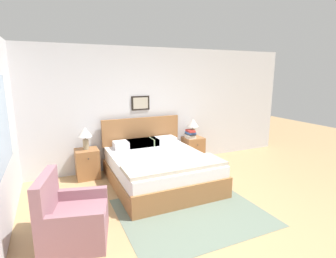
# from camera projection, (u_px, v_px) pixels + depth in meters

# --- Properties ---
(ground_plane) EXTENTS (16.00, 16.00, 0.00)m
(ground_plane) POSITION_uv_depth(u_px,v_px,m) (213.00, 225.00, 3.61)
(ground_plane) COLOR tan
(wall_back) EXTENTS (7.41, 0.09, 2.60)m
(wall_back) POSITION_uv_depth(u_px,v_px,m) (145.00, 108.00, 5.77)
(wall_back) COLOR silver
(wall_back) RESTS_ON ground_plane
(wall_left) EXTENTS (0.08, 5.10, 2.60)m
(wall_left) POSITION_uv_depth(u_px,v_px,m) (1.00, 130.00, 3.50)
(wall_left) COLOR silver
(wall_left) RESTS_ON ground_plane
(area_rug_main) EXTENTS (2.08, 1.77, 0.01)m
(area_rug_main) POSITION_uv_depth(u_px,v_px,m) (191.00, 212.00, 3.93)
(area_rug_main) COLOR slate
(area_rug_main) RESTS_ON ground_plane
(bed) EXTENTS (1.73, 2.10, 1.11)m
(bed) POSITION_uv_depth(u_px,v_px,m) (159.00, 167.00, 4.95)
(bed) COLOR #936038
(bed) RESTS_ON ground_plane
(armchair) EXTENTS (0.91, 0.93, 0.88)m
(armchair) POSITION_uv_depth(u_px,v_px,m) (71.00, 220.00, 3.22)
(armchair) COLOR #8E606B
(armchair) RESTS_ON ground_plane
(nightstand_near_window) EXTENTS (0.44, 0.43, 0.59)m
(nightstand_near_window) POSITION_uv_depth(u_px,v_px,m) (87.00, 164.00, 5.19)
(nightstand_near_window) COLOR #936038
(nightstand_near_window) RESTS_ON ground_plane
(nightstand_by_door) EXTENTS (0.44, 0.43, 0.59)m
(nightstand_by_door) POSITION_uv_depth(u_px,v_px,m) (193.00, 149.00, 6.16)
(nightstand_by_door) COLOR #936038
(nightstand_by_door) RESTS_ON ground_plane
(table_lamp_near_window) EXTENTS (0.26, 0.26, 0.44)m
(table_lamp_near_window) POSITION_uv_depth(u_px,v_px,m) (85.00, 134.00, 5.07)
(table_lamp_near_window) COLOR gray
(table_lamp_near_window) RESTS_ON nightstand_near_window
(table_lamp_by_door) EXTENTS (0.26, 0.26, 0.44)m
(table_lamp_by_door) POSITION_uv_depth(u_px,v_px,m) (193.00, 124.00, 6.04)
(table_lamp_by_door) COLOR gray
(table_lamp_by_door) RESTS_ON nightstand_by_door
(book_thick_bottom) EXTENTS (0.19, 0.23, 0.04)m
(book_thick_bottom) POSITION_uv_depth(u_px,v_px,m) (190.00, 137.00, 6.02)
(book_thick_bottom) COLOR silver
(book_thick_bottom) RESTS_ON nightstand_by_door
(book_hardcover_middle) EXTENTS (0.17, 0.24, 0.04)m
(book_hardcover_middle) POSITION_uv_depth(u_px,v_px,m) (190.00, 136.00, 6.01)
(book_hardcover_middle) COLOR silver
(book_hardcover_middle) RESTS_ON book_thick_bottom
(book_novel_upper) EXTENTS (0.17, 0.28, 0.03)m
(book_novel_upper) POSITION_uv_depth(u_px,v_px,m) (190.00, 134.00, 6.00)
(book_novel_upper) COLOR #232328
(book_novel_upper) RESTS_ON book_hardcover_middle
(book_slim_near_top) EXTENTS (0.20, 0.24, 0.04)m
(book_slim_near_top) POSITION_uv_depth(u_px,v_px,m) (190.00, 133.00, 6.00)
(book_slim_near_top) COLOR #335693
(book_slim_near_top) RESTS_ON book_novel_upper
(book_paperback_top) EXTENTS (0.16, 0.26, 0.04)m
(book_paperback_top) POSITION_uv_depth(u_px,v_px,m) (190.00, 131.00, 5.99)
(book_paperback_top) COLOR #B7332D
(book_paperback_top) RESTS_ON book_slim_near_top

